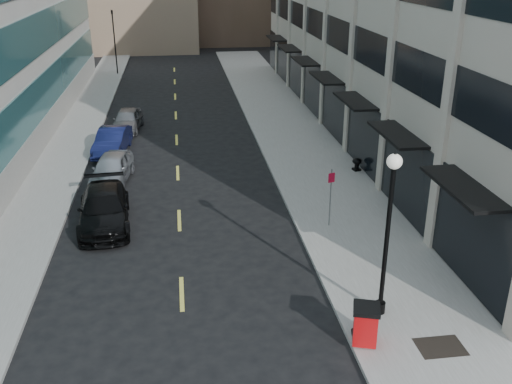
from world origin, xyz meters
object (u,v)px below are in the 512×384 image
object	(u,v)px
lamppost	(389,222)
urn_planter	(357,163)
sign_post	(331,190)
car_black_pickup	(104,209)
car_grey_sedan	(127,120)
trash_bin	(365,323)
car_blue_sedan	(112,141)
traffic_signal	(112,14)
car_silver_sedan	(112,168)

from	to	relation	value
lamppost	urn_planter	size ratio (longest dim) A/B	7.97
sign_post	car_black_pickup	bearing A→B (deg)	150.55
lamppost	urn_planter	distance (m)	13.60
car_grey_sedan	trash_bin	size ratio (longest dim) A/B	3.32
car_blue_sedan	urn_planter	size ratio (longest dim) A/B	6.40
car_black_pickup	car_grey_sedan	bearing A→B (deg)	85.40
car_black_pickup	trash_bin	distance (m)	12.95
lamppost	sign_post	bearing A→B (deg)	90.00
trash_bin	urn_planter	size ratio (longest dim) A/B	1.82
trash_bin	car_blue_sedan	bearing A→B (deg)	132.57
traffic_signal	car_grey_sedan	distance (m)	20.14
car_blue_sedan	trash_bin	world-z (taller)	car_blue_sedan
car_silver_sedan	trash_bin	bearing A→B (deg)	-51.91
car_grey_sedan	lamppost	distance (m)	24.93
car_grey_sedan	urn_planter	distance (m)	16.21
lamppost	car_grey_sedan	bearing A→B (deg)	112.79
car_blue_sedan	lamppost	xyz separation A→B (m)	(10.16, -18.14, 2.69)
car_grey_sedan	sign_post	size ratio (longest dim) A/B	1.64
car_silver_sedan	sign_post	world-z (taller)	sign_post
car_black_pickup	lamppost	bearing A→B (deg)	-45.18
car_black_pickup	car_silver_sedan	distance (m)	5.15
car_grey_sedan	urn_planter	bearing A→B (deg)	-31.90
car_grey_sedan	traffic_signal	bearing A→B (deg)	102.72
car_blue_sedan	traffic_signal	bearing A→B (deg)	101.28
traffic_signal	car_silver_sedan	size ratio (longest dim) A/B	1.61
car_silver_sedan	car_blue_sedan	bearing A→B (deg)	102.40
car_black_pickup	urn_planter	world-z (taller)	car_black_pickup
traffic_signal	trash_bin	world-z (taller)	traffic_signal
car_black_pickup	car_blue_sedan	distance (m)	9.93
car_black_pickup	car_blue_sedan	world-z (taller)	car_black_pickup
trash_bin	lamppost	size ratio (longest dim) A/B	0.23
lamppost	sign_post	world-z (taller)	lamppost
lamppost	urn_planter	bearing A→B (deg)	76.07
car_grey_sedan	car_silver_sedan	bearing A→B (deg)	-84.96
car_black_pickup	lamppost	distance (m)	12.92
sign_post	car_blue_sedan	bearing A→B (deg)	111.79
traffic_signal	car_grey_sedan	size ratio (longest dim) A/B	1.65
traffic_signal	car_blue_sedan	world-z (taller)	traffic_signal
car_blue_sedan	urn_planter	xyz separation A→B (m)	(13.36, -5.24, -0.16)
car_black_pickup	car_blue_sedan	bearing A→B (deg)	88.61
traffic_signal	lamppost	world-z (taller)	traffic_signal
car_grey_sedan	lamppost	world-z (taller)	lamppost
car_blue_sedan	trash_bin	xyz separation A→B (m)	(9.16, -19.59, 0.10)
traffic_signal	lamppost	size ratio (longest dim) A/B	1.25
car_blue_sedan	urn_planter	bearing A→B (deg)	-14.26
lamppost	sign_post	size ratio (longest dim) A/B	2.16
lamppost	urn_planter	world-z (taller)	lamppost
lamppost	car_black_pickup	bearing A→B (deg)	139.41
car_black_pickup	traffic_signal	bearing A→B (deg)	89.27
car_black_pickup	car_silver_sedan	xyz separation A→B (m)	(-0.15, 5.15, -0.02)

